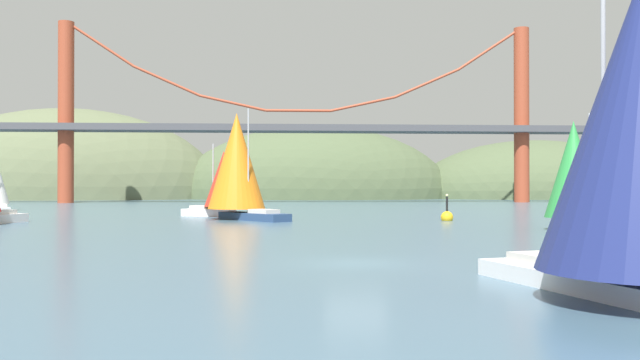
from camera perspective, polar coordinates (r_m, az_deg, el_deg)
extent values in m
plane|color=#426075|center=(26.84, 3.13, -7.22)|extent=(360.00, 360.00, 0.00)
ellipsoid|color=#4C5B3D|center=(161.71, -0.47, -1.59)|extent=(67.94, 44.00, 35.47)
ellipsoid|color=#5B6647|center=(169.68, -21.16, -1.51)|extent=(75.65, 44.00, 43.35)
ellipsoid|color=#4C5B3D|center=(173.36, 18.01, -1.49)|extent=(61.81, 44.00, 28.93)
cylinder|color=#A34228|center=(128.31, -21.12, 5.49)|extent=(2.80, 2.80, 32.84)
cylinder|color=#A34228|center=(130.25, 17.04, 5.39)|extent=(2.80, 2.80, 32.84)
cube|color=#47474C|center=(121.97, -1.89, 4.46)|extent=(120.14, 6.00, 1.20)
cylinder|color=#A34228|center=(128.51, -18.50, 11.10)|extent=(12.30, 0.50, 8.35)
cylinder|color=#A34228|center=(124.77, -13.12, 8.35)|extent=(12.22, 0.50, 5.74)
cylinder|color=#A34228|center=(122.76, -7.55, 6.62)|extent=(12.13, 0.50, 3.13)
cylinder|color=#A34228|center=(122.30, -1.89, 6.02)|extent=(12.02, 0.50, 0.50)
cylinder|color=#A34228|center=(123.34, 3.74, 6.58)|extent=(12.13, 0.50, 3.13)
cylinder|color=#A34228|center=(125.91, 9.23, 8.26)|extent=(12.22, 0.50, 5.74)
cylinder|color=#A34228|center=(130.17, 14.50, 10.94)|extent=(12.30, 0.50, 8.35)
cube|color=beige|center=(61.54, -25.83, -2.51)|extent=(2.04, 2.43, 0.36)
cube|color=navy|center=(59.95, -5.76, -3.16)|extent=(6.87, 7.88, 0.68)
cube|color=beige|center=(58.71, -4.88, -2.71)|extent=(2.91, 3.09, 0.36)
cylinder|color=#B2B2B7|center=(60.62, -6.22, 1.70)|extent=(0.14, 0.14, 9.54)
cone|color=orange|center=(62.13, -7.22, 1.66)|extent=(7.54, 7.54, 8.97)
cube|color=black|center=(48.68, 22.86, -3.81)|extent=(4.07, 6.67, 0.58)
cube|color=beige|center=(47.88, 23.88, -3.29)|extent=(2.05, 2.43, 0.36)
cylinder|color=#B2B2B7|center=(49.05, 22.28, 0.98)|extent=(0.14, 0.14, 7.57)
cone|color=green|center=(50.02, 21.09, 0.88)|extent=(5.21, 5.21, 6.86)
cube|color=white|center=(21.74, 21.95, -8.03)|extent=(4.49, 8.29, 0.56)
cube|color=beige|center=(22.78, 19.60, -6.53)|extent=(2.49, 2.94, 0.36)
cylinder|color=#B2B2B7|center=(21.05, 23.31, 4.87)|extent=(0.14, 0.14, 9.08)
cube|color=beige|center=(87.31, -25.98, -1.99)|extent=(2.14, 2.31, 0.36)
cube|color=white|center=(68.50, -9.63, -2.80)|extent=(5.76, 3.89, 0.73)
cube|color=beige|center=(69.03, -10.35, -2.33)|extent=(2.14, 1.85, 0.36)
cylinder|color=#B2B2B7|center=(68.14, -9.23, 0.31)|extent=(0.14, 0.14, 6.70)
cone|color=red|center=(67.49, -8.33, 0.11)|extent=(5.18, 5.18, 5.60)
sphere|color=gold|center=(60.04, 10.93, -3.19)|extent=(1.10, 1.10, 1.10)
cylinder|color=black|center=(60.00, 10.93, -2.19)|extent=(0.20, 0.20, 1.60)
sphere|color=#F2EA99|center=(59.98, 10.92, -1.31)|extent=(0.24, 0.24, 0.24)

